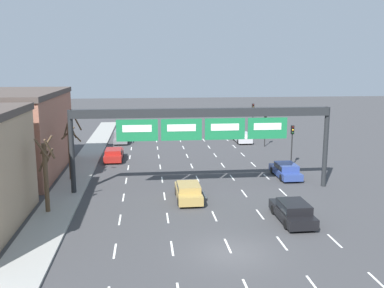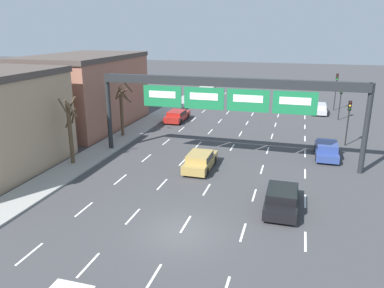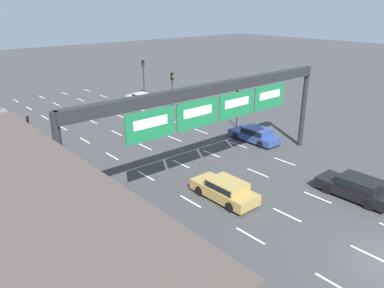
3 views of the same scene
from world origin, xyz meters
TOP-DOWN VIEW (x-y plane):
  - ground_plane at (0.00, 0.00)m, footprint 220.00×220.00m
  - sidewalk_left at (-11.30, 0.00)m, footprint 2.80×110.00m
  - lane_dashes at (0.00, 13.50)m, footprint 13.32×67.00m
  - sign_gantry at (-0.00, 12.34)m, footprint 21.81×0.70m
  - building_far at (-17.46, 19.81)m, footprint 8.90×15.23m
  - car_red at (-8.30, 24.65)m, footprint 1.93×4.87m
  - car_silver at (8.31, 33.95)m, footprint 1.89×4.76m
  - car_black at (5.14, 4.43)m, footprint 1.97×4.74m
  - suv_grey at (-8.07, 35.01)m, footprint 1.88×4.17m
  - car_blue at (8.34, 15.58)m, footprint 1.85×4.84m
  - car_gold at (-1.47, 9.75)m, footprint 1.89×4.60m
  - traffic_light_near_gantry at (10.28, 19.66)m, footprint 0.30×0.35m
  - traffic_light_mid_block at (10.50, 30.53)m, footprint 0.30×0.35m
  - traffic_light_far_end at (10.39, 36.54)m, footprint 0.30×0.35m
  - tree_bare_closest at (-11.51, 16.63)m, footprint 1.91×1.91m
  - tree_bare_second at (-11.78, 7.89)m, footprint 1.28×1.36m

SIDE VIEW (x-z plane):
  - ground_plane at x=0.00m, z-range 0.00..0.00m
  - lane_dashes at x=0.00m, z-range 0.00..0.01m
  - sidewalk_left at x=-11.30m, z-range 0.00..0.15m
  - car_red at x=-8.30m, z-range 0.06..1.36m
  - car_silver at x=8.31m, z-range 0.05..1.37m
  - car_blue at x=8.34m, z-range 0.05..1.42m
  - car_gold at x=-1.47m, z-range 0.05..1.43m
  - car_black at x=5.14m, z-range 0.05..1.47m
  - suv_grey at x=-8.07m, z-range 0.09..1.81m
  - traffic_light_mid_block at x=10.50m, z-range 0.91..5.04m
  - tree_bare_second at x=-11.78m, z-range 0.35..5.84m
  - traffic_light_near_gantry at x=10.28m, z-range 0.94..5.27m
  - tree_bare_closest at x=-11.51m, z-range 0.13..6.19m
  - traffic_light_far_end at x=10.39m, z-range 1.05..6.03m
  - building_far at x=-17.46m, z-range 0.01..8.02m
  - sign_gantry at x=0.00m, z-range 2.38..9.34m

